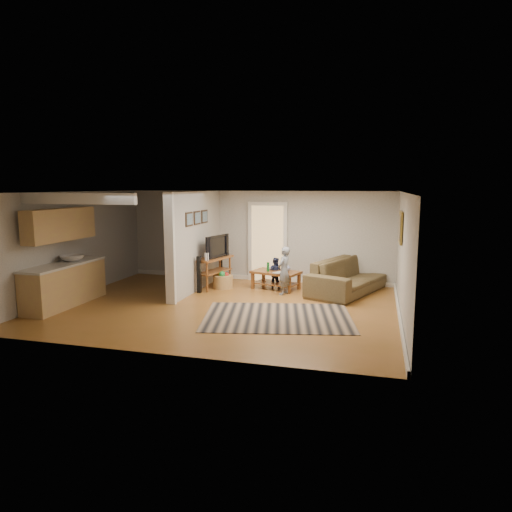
# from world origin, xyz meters

# --- Properties ---
(ground) EXTENTS (7.50, 7.50, 0.00)m
(ground) POSITION_xyz_m (0.00, 0.00, 0.00)
(ground) COLOR brown
(ground) RESTS_ON ground
(room_shell) EXTENTS (7.54, 6.02, 2.52)m
(room_shell) POSITION_xyz_m (-1.07, 0.43, 1.46)
(room_shell) COLOR #A2A19C
(room_shell) RESTS_ON ground
(area_rug) EXTENTS (3.34, 2.73, 0.01)m
(area_rug) POSITION_xyz_m (1.34, -0.53, 0.01)
(area_rug) COLOR black
(area_rug) RESTS_ON ground
(sofa) EXTENTS (2.09, 3.05, 0.83)m
(sofa) POSITION_xyz_m (2.62, 2.20, 0.00)
(sofa) COLOR #4C3D26
(sofa) RESTS_ON ground
(coffee_table) EXTENTS (1.34, 1.00, 0.71)m
(coffee_table) POSITION_xyz_m (0.77, 2.00, 0.36)
(coffee_table) COLOR brown
(coffee_table) RESTS_ON ground
(tv_console) EXTENTS (0.75, 1.34, 1.09)m
(tv_console) POSITION_xyz_m (-0.85, 1.75, 0.72)
(tv_console) COLOR brown
(tv_console) RESTS_ON ground
(speaker_left) EXTENTS (0.10, 0.10, 0.93)m
(speaker_left) POSITION_xyz_m (-1.00, 1.08, 0.46)
(speaker_left) COLOR black
(speaker_left) RESTS_ON ground
(speaker_right) EXTENTS (0.12, 0.12, 0.97)m
(speaker_right) POSITION_xyz_m (-1.00, 2.70, 0.49)
(speaker_right) COLOR black
(speaker_right) RESTS_ON ground
(toy_basket) EXTENTS (0.51, 0.51, 0.46)m
(toy_basket) POSITION_xyz_m (-0.60, 1.73, 0.19)
(toy_basket) COLOR #AA7449
(toy_basket) RESTS_ON ground
(child) EXTENTS (0.39, 0.49, 1.18)m
(child) POSITION_xyz_m (1.07, 1.46, 0.00)
(child) COLOR slate
(child) RESTS_ON ground
(toddler) EXTENTS (0.44, 0.38, 0.79)m
(toddler) POSITION_xyz_m (0.69, 2.16, 0.00)
(toddler) COLOR #212745
(toddler) RESTS_ON ground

